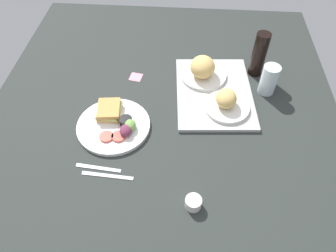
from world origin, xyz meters
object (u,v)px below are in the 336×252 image
knife (108,175)px  espresso_cup (193,203)px  bread_plate_far (226,102)px  fork (98,168)px  sticky_note (136,77)px  bread_plate_near (203,69)px  soda_bottle (259,54)px  drinking_glass (269,80)px  serving_tray (214,92)px  plate_with_salad (115,123)px

knife → espresso_cup: bearing=-13.3°
bread_plate_far → fork: bearing=-55.3°
sticky_note → fork: bearing=-7.4°
bread_plate_near → knife: (55.18, -33.68, -5.43)cm
sticky_note → soda_bottle: bearing=97.4°
bread_plate_near → drinking_glass: bearing=77.8°
espresso_cup → fork: espresso_cup is taller
bread_plate_near → knife: bearing=-31.4°
soda_bottle → fork: (58.55, -62.66, -10.41)cm
bread_plate_near → knife: bread_plate_near is taller
bread_plate_far → sticky_note: size_ratio=3.41×
serving_tray → drinking_glass: (-3.30, 23.21, 6.08)cm
knife → fork: bearing=146.5°
soda_bottle → drinking_glass: bearing=16.3°
serving_tray → sticky_note: 37.46cm
bread_plate_near → bread_plate_far: bearing=27.6°
sticky_note → espresso_cup: bearing=24.0°
espresso_cup → bread_plate_near: bearing=177.6°
plate_with_salad → bread_plate_near: bearing=131.8°
fork → soda_bottle: bearing=48.1°
bread_plate_near → soda_bottle: 26.26cm
bread_plate_far → espresso_cup: bearing=-15.6°
serving_tray → fork: bearing=-45.3°
espresso_cup → sticky_note: bearing=-156.0°
espresso_cup → knife: espresso_cup is taller
serving_tray → soda_bottle: size_ratio=2.11×
soda_bottle → plate_with_salad: bearing=-57.8°
serving_tray → fork: serving_tray is taller
soda_bottle → espresso_cup: soda_bottle is taller
bread_plate_near → drinking_glass: size_ratio=1.56×
plate_with_salad → drinking_glass: 68.96cm
plate_with_salad → fork: plate_with_salad is taller
serving_tray → bread_plate_near: 11.98cm
serving_tray → plate_with_salad: size_ratio=1.52×
bread_plate_near → bread_plate_far: bread_plate_near is taller
espresso_cup → sticky_note: (-63.57, -28.34, -1.94)cm
plate_with_salad → fork: (20.65, -2.41, -1.41)cm
bread_plate_near → fork: size_ratio=1.26×
serving_tray → soda_bottle: 27.03cm
plate_with_salad → bread_plate_far: bearing=105.3°
bread_plate_near → plate_with_salad: 47.48cm
espresso_cup → knife: (-9.31, -31.00, -1.75)cm
bread_plate_near → espresso_cup: bread_plate_near is taller
bread_plate_near → soda_bottle: size_ratio=1.01×
drinking_glass → knife: drinking_glass is taller
serving_tray → bread_plate_far: 11.29cm
sticky_note → bread_plate_near: bearing=91.7°
soda_bottle → sticky_note: size_ratio=3.81×
bread_plate_near → espresso_cup: size_ratio=3.83×
soda_bottle → serving_tray: bearing=-50.9°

